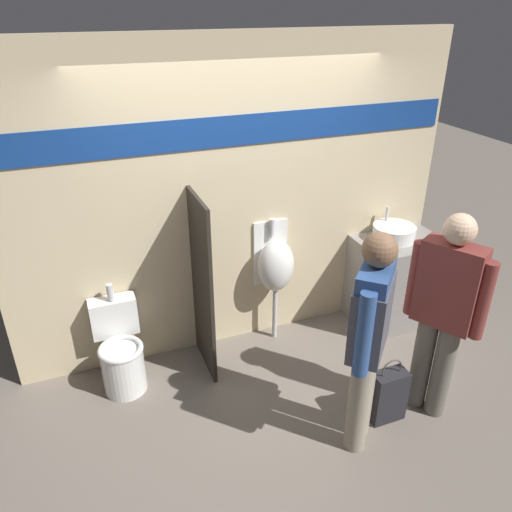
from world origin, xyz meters
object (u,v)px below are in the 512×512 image
Objects in this scene: shopping_bag at (388,395)px; sink_basin at (394,232)px; urinal_near_counter at (275,265)px; person_in_vest at (369,330)px; cell_phone at (387,249)px; toilet at (121,353)px; person_with_lanyard at (443,310)px.

sink_basin is at bearing 56.52° from shopping_bag.
urinal_near_counter is (-1.17, 0.10, -0.17)m from sink_basin.
person_in_vest reaches higher than shopping_bag.
cell_phone is 0.12× the size of urinal_near_counter.
sink_basin is 0.34× the size of urinal_near_counter.
toilet is at bearing -174.13° from urinal_near_counter.
person_with_lanyard is 2.97× the size of shopping_bag.
person_in_vest is at bearing -129.40° from cell_phone.
person_in_vest reaches higher than sink_basin.
sink_basin is 2.68m from toilet.
person_in_vest is 1.01× the size of person_with_lanyard.
person_with_lanyard is (-0.23, -1.03, 0.03)m from cell_phone.
sink_basin is 1.28m from person_with_lanyard.
person_with_lanyard is at bearing -102.73° from cell_phone.
cell_phone is 0.25× the size of shopping_bag.
shopping_bag is at bearing -120.34° from cell_phone.
cell_phone is 1.06m from person_with_lanyard.
urinal_near_counter is 0.71× the size of person_in_vest.
cell_phone is 0.08× the size of person_with_lanyard.
sink_basin is at bearing 42.19° from cell_phone.
cell_phone reaches higher than shopping_bag.
shopping_bag is (1.82, -1.13, -0.09)m from toilet.
sink_basin is 1.69m from person_in_vest.
person_in_vest is 0.82m from shopping_bag.
cell_phone is at bearing -137.81° from sink_basin.
toilet is 1.56× the size of shopping_bag.
person_in_vest is (-0.91, -1.10, 0.09)m from cell_phone.
cell_phone is at bearing 59.66° from shopping_bag.
cell_phone is at bearing 4.19° from person_in_vest.
cell_phone is at bearing -41.82° from person_with_lanyard.
urinal_near_counter is 0.72× the size of person_with_lanyard.
sink_basin is 2.85× the size of cell_phone.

